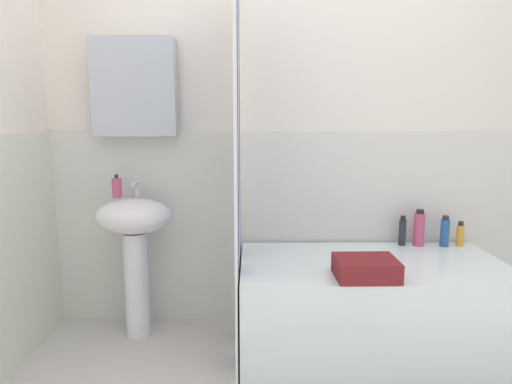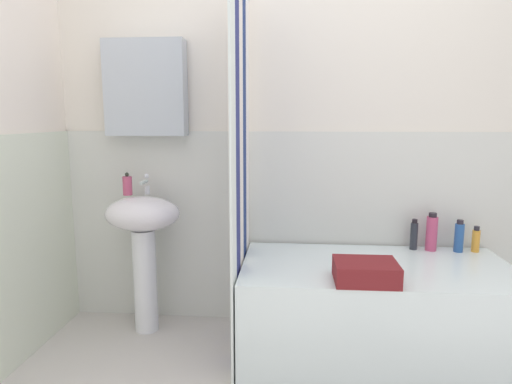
{
  "view_description": "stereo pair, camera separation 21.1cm",
  "coord_description": "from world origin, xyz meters",
  "px_view_note": "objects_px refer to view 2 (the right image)",
  "views": [
    {
      "loc": [
        -0.32,
        -1.47,
        1.28
      ],
      "look_at": [
        -0.3,
        0.71,
        0.92
      ],
      "focal_mm": 31.29,
      "sensor_mm": 36.0,
      "label": 1
    },
    {
      "loc": [
        -0.11,
        -1.46,
        1.28
      ],
      "look_at": [
        -0.3,
        0.71,
        0.92
      ],
      "focal_mm": 31.29,
      "sensor_mm": 36.0,
      "label": 2
    }
  ],
  "objects_px": {
    "bathtub": "(375,310)",
    "towel_folded": "(366,272)",
    "body_wash_bottle": "(476,240)",
    "conditioner_bottle": "(459,237)",
    "soap_dispenser": "(127,185)",
    "shampoo_bottle": "(414,235)",
    "sink": "(143,233)",
    "lotion_bottle": "(432,233)"
  },
  "relations": [
    {
      "from": "bathtub",
      "to": "towel_folded",
      "type": "bearing_deg",
      "value": -111.18
    },
    {
      "from": "body_wash_bottle",
      "to": "conditioner_bottle",
      "type": "relative_size",
      "value": 0.8
    },
    {
      "from": "soap_dispenser",
      "to": "bathtub",
      "type": "bearing_deg",
      "value": -9.24
    },
    {
      "from": "soap_dispenser",
      "to": "shampoo_bottle",
      "type": "distance_m",
      "value": 1.72
    },
    {
      "from": "conditioner_bottle",
      "to": "sink",
      "type": "bearing_deg",
      "value": -176.9
    },
    {
      "from": "bathtub",
      "to": "conditioner_bottle",
      "type": "height_order",
      "value": "conditioner_bottle"
    },
    {
      "from": "bathtub",
      "to": "towel_folded",
      "type": "height_order",
      "value": "towel_folded"
    },
    {
      "from": "lotion_bottle",
      "to": "bathtub",
      "type": "bearing_deg",
      "value": -140.87
    },
    {
      "from": "sink",
      "to": "conditioner_bottle",
      "type": "xyz_separation_m",
      "value": [
        1.84,
        0.1,
        -0.0
      ]
    },
    {
      "from": "bathtub",
      "to": "towel_folded",
      "type": "relative_size",
      "value": 4.82
    },
    {
      "from": "sink",
      "to": "conditioner_bottle",
      "type": "relative_size",
      "value": 4.37
    },
    {
      "from": "soap_dispenser",
      "to": "conditioner_bottle",
      "type": "bearing_deg",
      "value": 1.31
    },
    {
      "from": "body_wash_bottle",
      "to": "soap_dispenser",
      "type": "bearing_deg",
      "value": -178.5
    },
    {
      "from": "bathtub",
      "to": "lotion_bottle",
      "type": "bearing_deg",
      "value": 39.13
    },
    {
      "from": "conditioner_bottle",
      "to": "shampoo_bottle",
      "type": "distance_m",
      "value": 0.25
    },
    {
      "from": "sink",
      "to": "body_wash_bottle",
      "type": "distance_m",
      "value": 1.94
    },
    {
      "from": "shampoo_bottle",
      "to": "towel_folded",
      "type": "bearing_deg",
      "value": -122.94
    },
    {
      "from": "bathtub",
      "to": "towel_folded",
      "type": "distance_m",
      "value": 0.41
    },
    {
      "from": "body_wash_bottle",
      "to": "conditioner_bottle",
      "type": "distance_m",
      "value": 0.1
    },
    {
      "from": "sink",
      "to": "bathtub",
      "type": "height_order",
      "value": "sink"
    },
    {
      "from": "soap_dispenser",
      "to": "bathtub",
      "type": "distance_m",
      "value": 1.58
    },
    {
      "from": "sink",
      "to": "soap_dispenser",
      "type": "bearing_deg",
      "value": 152.0
    },
    {
      "from": "lotion_bottle",
      "to": "towel_folded",
      "type": "bearing_deg",
      "value": -129.94
    },
    {
      "from": "towel_folded",
      "to": "shampoo_bottle",
      "type": "bearing_deg",
      "value": 57.06
    },
    {
      "from": "towel_folded",
      "to": "lotion_bottle",
      "type": "bearing_deg",
      "value": 50.06
    },
    {
      "from": "body_wash_bottle",
      "to": "shampoo_bottle",
      "type": "distance_m",
      "value": 0.35
    },
    {
      "from": "conditioner_bottle",
      "to": "shampoo_bottle",
      "type": "height_order",
      "value": "conditioner_bottle"
    },
    {
      "from": "conditioner_bottle",
      "to": "lotion_bottle",
      "type": "relative_size",
      "value": 0.84
    },
    {
      "from": "towel_folded",
      "to": "body_wash_bottle",
      "type": "bearing_deg",
      "value": 37.43
    },
    {
      "from": "bathtub",
      "to": "shampoo_bottle",
      "type": "relative_size",
      "value": 7.78
    },
    {
      "from": "sink",
      "to": "shampoo_bottle",
      "type": "distance_m",
      "value": 1.6
    },
    {
      "from": "body_wash_bottle",
      "to": "conditioner_bottle",
      "type": "xyz_separation_m",
      "value": [
        -0.1,
        -0.01,
        0.02
      ]
    },
    {
      "from": "conditioner_bottle",
      "to": "towel_folded",
      "type": "height_order",
      "value": "conditioner_bottle"
    },
    {
      "from": "body_wash_bottle",
      "to": "lotion_bottle",
      "type": "distance_m",
      "value": 0.25
    },
    {
      "from": "shampoo_bottle",
      "to": "towel_folded",
      "type": "relative_size",
      "value": 0.62
    },
    {
      "from": "shampoo_bottle",
      "to": "towel_folded",
      "type": "height_order",
      "value": "shampoo_bottle"
    },
    {
      "from": "sink",
      "to": "towel_folded",
      "type": "distance_m",
      "value": 1.31
    },
    {
      "from": "soap_dispenser",
      "to": "body_wash_bottle",
      "type": "distance_m",
      "value": 2.07
    },
    {
      "from": "soap_dispenser",
      "to": "lotion_bottle",
      "type": "xyz_separation_m",
      "value": [
        1.79,
        0.06,
        -0.27
      ]
    },
    {
      "from": "soap_dispenser",
      "to": "bathtub",
      "type": "height_order",
      "value": "soap_dispenser"
    },
    {
      "from": "sink",
      "to": "shampoo_bottle",
      "type": "xyz_separation_m",
      "value": [
        1.59,
        0.13,
        -0.01
      ]
    },
    {
      "from": "lotion_bottle",
      "to": "shampoo_bottle",
      "type": "height_order",
      "value": "lotion_bottle"
    }
  ]
}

